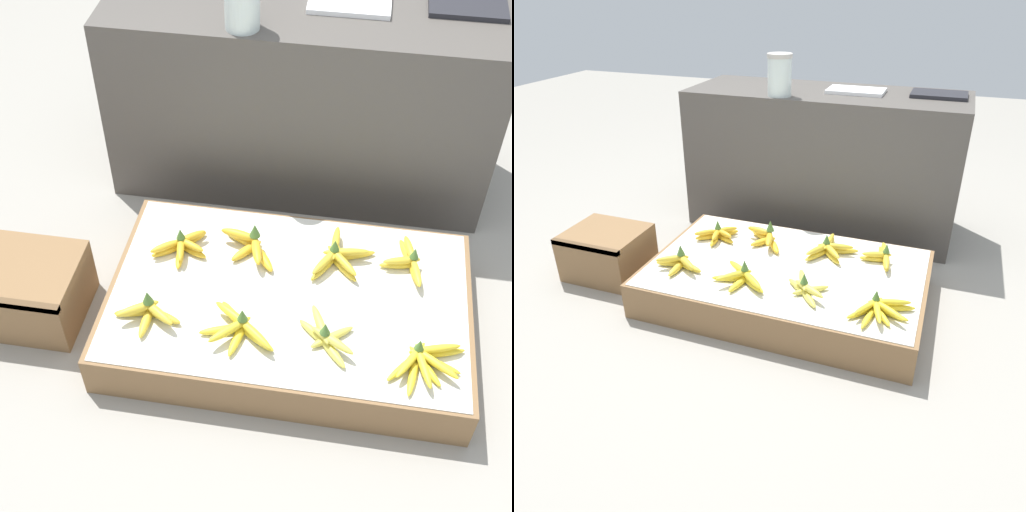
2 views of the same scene
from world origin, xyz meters
TOP-DOWN VIEW (x-y plane):
  - ground_plane at (0.00, 0.00)m, footprint 10.00×10.00m
  - display_platform at (0.00, 0.00)m, footprint 1.20×0.76m
  - back_vendor_table at (-0.07, 0.84)m, footprint 1.46×0.55m
  - wooden_crate at (-0.88, -0.08)m, footprint 0.36×0.31m
  - banana_bunch_front_left at (-0.43, -0.18)m, footprint 0.23×0.14m
  - banana_bunch_front_midleft at (-0.13, -0.19)m, footprint 0.25×0.22m
  - banana_bunch_front_midright at (0.14, -0.18)m, footprint 0.19×0.22m
  - banana_bunch_front_right at (0.44, -0.22)m, footprint 0.24×0.21m
  - banana_bunch_middle_left at (-0.39, 0.13)m, footprint 0.20×0.20m
  - banana_bunch_middle_midleft at (-0.16, 0.17)m, footprint 0.22×0.19m
  - banana_bunch_middle_midright at (0.15, 0.17)m, footprint 0.22×0.26m
  - banana_bunch_middle_right at (0.38, 0.18)m, footprint 0.15×0.24m
  - foam_tray_white at (0.08, 0.86)m, footprint 0.29×0.18m
  - foam_tray_dark at (0.49, 0.91)m, footprint 0.27×0.19m

SIDE VIEW (x-z plane):
  - ground_plane at x=0.00m, z-range 0.00..0.00m
  - display_platform at x=0.00m, z-range 0.00..0.16m
  - wooden_crate at x=-0.88m, z-range 0.00..0.23m
  - banana_bunch_front_right at x=0.44m, z-range 0.15..0.23m
  - banana_bunch_front_midright at x=0.14m, z-range 0.14..0.24m
  - banana_bunch_front_midleft at x=-0.13m, z-range 0.14..0.24m
  - banana_bunch_middle_left at x=-0.39m, z-range 0.15..0.24m
  - banana_bunch_middle_right at x=0.38m, z-range 0.15..0.24m
  - banana_bunch_middle_midright at x=0.15m, z-range 0.15..0.24m
  - banana_bunch_front_left at x=-0.43m, z-range 0.14..0.25m
  - banana_bunch_middle_midleft at x=-0.16m, z-range 0.14..0.26m
  - back_vendor_table at x=-0.07m, z-range 0.00..0.75m
  - foam_tray_white at x=0.08m, z-range 0.75..0.77m
  - foam_tray_dark at x=0.49m, z-range 0.75..0.77m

